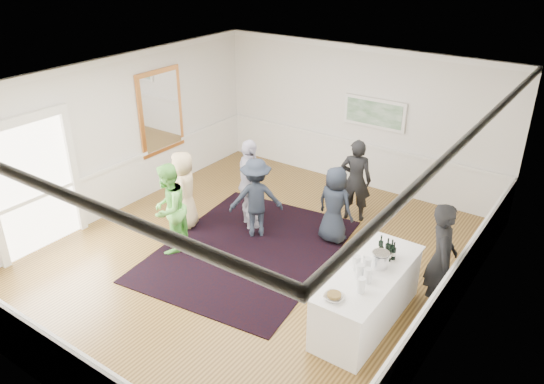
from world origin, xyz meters
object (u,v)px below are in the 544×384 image
Objects in this scene: serving_table at (368,296)px; bartender at (441,259)px; guest_green at (169,209)px; guest_tan at (184,190)px; guest_lilac at (250,185)px; guest_navy at (335,205)px; ice_bucket at (380,260)px; guest_dark_b at (356,180)px; guest_dark_a at (256,198)px; nut_bowl at (334,296)px.

serving_table is 1.22× the size of bartender.
guest_tan is at bearing -173.47° from guest_green.
guest_navy is (1.63, 0.47, -0.16)m from guest_lilac.
ice_bucket is (3.26, -1.14, 0.10)m from guest_lilac.
guest_dark_b is at bearing 123.29° from ice_bucket.
guest_tan is at bearing -19.03° from guest_dark_a.
guest_green is at bearing 47.79° from guest_navy.
guest_lilac reaches higher than guest_tan.
guest_green is (0.40, -0.81, 0.06)m from guest_tan.
bartender is 1.06× the size of guest_dark_b.
guest_tan is 2.96m from guest_navy.
guest_dark_a is 3.42m from nut_bowl.
guest_navy is at bearing 76.69° from guest_dark_b.
guest_dark_a reaches higher than guest_tan.
serving_table is 1.41× the size of guest_dark_a.
bartender reaches higher than guest_navy.
bartender is at bearing 83.73° from guest_green.
guest_dark_a reaches higher than guest_navy.
guest_dark_b is at bearing -98.62° from guest_lilac.
guest_dark_a is 5.70× the size of nut_bowl.
bartender is at bearing 136.51° from guest_dark_a.
guest_dark_a is 3.12m from ice_bucket.
serving_table is 0.60m from ice_bucket.
guest_tan is 0.91m from guest_green.
guest_green is 6.12× the size of nut_bowl.
nut_bowl is at bearing 32.17° from guest_tan.
guest_dark_a reaches higher than serving_table.
guest_navy is at bearing -126.03° from guest_lilac.
bartender is 3.65m from guest_dark_a.
guest_green is 3.06m from guest_navy.
guest_dark_a is 0.92× the size of guest_dark_b.
ice_bucket reaches higher than nut_bowl.
guest_tan is (-4.27, 0.60, 0.34)m from serving_table.
guest_dark_a is (-2.89, 1.12, 0.34)m from serving_table.
guest_dark_b is 1.01m from guest_navy.
guest_green is 3.80m from nut_bowl.
serving_table is 1.31× the size of guest_green.
bartender is 1.96m from nut_bowl.
serving_table is 1.48× the size of guest_navy.
guest_lilac is at bearing 160.72° from ice_bucket.
guest_dark_b reaches higher than guest_tan.
ice_bucket reaches higher than serving_table.
guest_tan is at bearing 160.56° from nut_bowl.
bartender is 1.00× the size of guest_lilac.
guest_green is at bearing 35.61° from guest_dark_b.
bartender reaches higher than guest_tan.
guest_dark_b reaches higher than guest_green.
guest_dark_b is 6.63× the size of ice_bucket.
guest_lilac is 1.70m from guest_navy.
guest_navy is at bearing 118.52° from nut_bowl.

